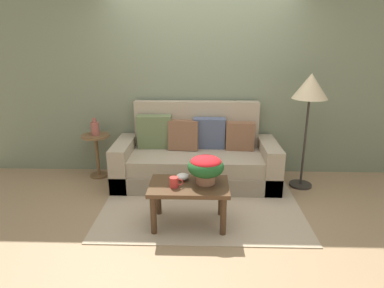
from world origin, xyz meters
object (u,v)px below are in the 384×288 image
at_px(coffee_table, 189,192).
at_px(potted_plant, 206,167).
at_px(couch, 196,158).
at_px(snack_bowl, 183,177).
at_px(floor_lamp, 310,91).
at_px(coffee_mug, 174,182).
at_px(side_table, 97,148).
at_px(table_vase, 95,128).

distance_m(coffee_table, potted_plant, 0.32).
relative_size(couch, snack_bowl, 15.57).
distance_m(floor_lamp, snack_bowl, 1.93).
distance_m(coffee_table, coffee_mug, 0.21).
height_order(couch, side_table, couch).
bearing_deg(coffee_table, floor_lamp, 34.79).
relative_size(couch, potted_plant, 5.74).
relative_size(coffee_table, floor_lamp, 0.55).
distance_m(couch, table_vase, 1.45).
xyz_separation_m(side_table, coffee_mug, (1.20, -1.33, 0.09)).
height_order(floor_lamp, coffee_mug, floor_lamp).
distance_m(side_table, floor_lamp, 2.94).
distance_m(floor_lamp, potted_plant, 1.73).
bearing_deg(potted_plant, coffee_mug, -161.42).
bearing_deg(potted_plant, coffee_table, -167.12).
height_order(side_table, table_vase, table_vase).
bearing_deg(coffee_mug, snack_bowl, 67.80).
relative_size(couch, coffee_mug, 15.68).
xyz_separation_m(snack_bowl, table_vase, (-1.27, 1.15, 0.21)).
relative_size(side_table, table_vase, 2.58).
bearing_deg(couch, coffee_mug, -99.26).
relative_size(floor_lamp, table_vase, 6.24).
bearing_deg(snack_bowl, coffee_table, -58.32).
xyz_separation_m(couch, potted_plant, (0.12, -1.09, 0.31)).
bearing_deg(snack_bowl, table_vase, 137.88).
distance_m(side_table, snack_bowl, 1.72).
bearing_deg(table_vase, coffee_table, -43.29).
xyz_separation_m(coffee_table, potted_plant, (0.17, 0.04, 0.27)).
xyz_separation_m(side_table, snack_bowl, (1.27, -1.15, 0.07)).
height_order(coffee_table, table_vase, table_vase).
height_order(coffee_table, potted_plant, potted_plant).
distance_m(coffee_table, table_vase, 1.87).
relative_size(coffee_table, coffee_mug, 5.96).
bearing_deg(floor_lamp, side_table, 174.86).
xyz_separation_m(couch, coffee_table, (-0.05, -1.13, 0.04)).
distance_m(couch, side_table, 1.40).
bearing_deg(couch, floor_lamp, -4.62).
bearing_deg(side_table, coffee_mug, -47.99).
height_order(potted_plant, coffee_mug, potted_plant).
distance_m(coffee_table, snack_bowl, 0.18).
bearing_deg(side_table, table_vase, -28.25).
xyz_separation_m(potted_plant, table_vase, (-1.51, 1.23, 0.07)).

